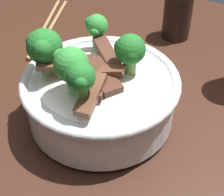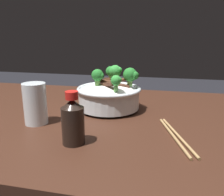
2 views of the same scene
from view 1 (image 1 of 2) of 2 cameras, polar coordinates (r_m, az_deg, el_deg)
dining_table at (r=0.60m, az=14.08°, el=-9.97°), size 1.54×0.77×0.76m
rice_bowl at (r=0.49m, az=-2.07°, el=1.30°), size 0.22×0.22×0.15m
chopsticks_pair at (r=0.74m, az=-10.09°, el=10.96°), size 0.09×0.22×0.01m
soy_sauce_bottle at (r=0.70m, az=10.41°, el=13.55°), size 0.05×0.05×0.13m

